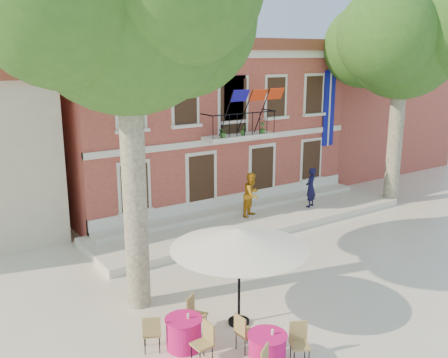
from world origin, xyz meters
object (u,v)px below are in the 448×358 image
Objects in this scene: pedestrian_orange at (252,194)px; pedestrian_navy at (311,187)px; cafe_table_0 at (184,331)px; plane_tree_east at (403,44)px; cafe_table_1 at (267,348)px; plane_tree_west at (126,5)px; patio_umbrella at (239,239)px.

pedestrian_navy is at bearing -33.74° from pedestrian_orange.
pedestrian_orange is 9.43m from cafe_table_0.
pedestrian_orange is (-7.14, 1.41, -6.07)m from plane_tree_east.
plane_tree_east is 7.50m from pedestrian_navy.
plane_tree_east is 5.29× the size of cafe_table_1.
pedestrian_orange is at bearing 54.96° from cafe_table_1.
patio_umbrella is at bearing -54.28° from plane_tree_west.
patio_umbrella is at bearing 11.20° from pedestrian_navy.
cafe_table_0 is (-0.02, -2.56, -7.55)m from plane_tree_west.
plane_tree_east is 15.98m from cafe_table_1.
cafe_table_0 is at bearing 6.79° from pedestrian_navy.
plane_tree_east is 5.29× the size of cafe_table_0.
plane_tree_east is at bearing 9.91° from plane_tree_west.
cafe_table_1 is at bearing -152.48° from plane_tree_east.
patio_umbrella is 9.99m from pedestrian_navy.
plane_tree_east reaches higher than pedestrian_navy.
plane_tree_west is at bearing -170.09° from plane_tree_east.
plane_tree_east reaches higher than cafe_table_0.
cafe_table_0 is at bearing -160.33° from plane_tree_east.
cafe_table_0 is 1.00× the size of cafe_table_1.
cafe_table_1 is (1.20, -1.66, 0.00)m from cafe_table_0.
plane_tree_west is 5.88× the size of pedestrian_orange.
plane_tree_west is 10.37m from pedestrian_orange.
plane_tree_east reaches higher than cafe_table_1.
plane_tree_west is 1.09× the size of plane_tree_east.
plane_tree_west reaches higher than patio_umbrella.
cafe_table_1 is (-12.81, -6.67, -6.86)m from plane_tree_east.
patio_umbrella is at bearing -154.76° from pedestrian_orange.
patio_umbrella is at bearing -158.49° from plane_tree_east.
plane_tree_west is at bearing -5.36° from pedestrian_navy.
pedestrian_orange is 0.98× the size of cafe_table_1.
plane_tree_west is 6.18× the size of pedestrian_navy.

